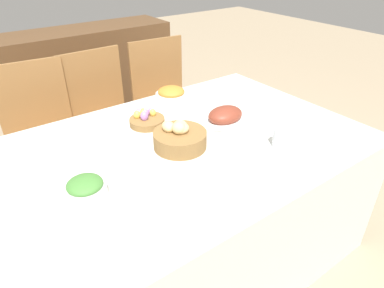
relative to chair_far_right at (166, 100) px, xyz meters
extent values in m
plane|color=tan|center=(-0.45, -0.89, -0.51)|extent=(12.00, 12.00, 0.00)
cube|color=silver|center=(-0.45, -0.89, -0.15)|extent=(1.72, 1.15, 0.72)
cylinder|color=olive|center=(-0.21, -0.26, -0.28)|extent=(0.03, 0.03, 0.45)
cylinder|color=olive|center=(0.17, -0.29, -0.28)|extent=(0.03, 0.03, 0.45)
cylinder|color=olive|center=(-0.18, 0.13, -0.28)|extent=(0.03, 0.03, 0.45)
cylinder|color=olive|center=(0.20, 0.10, -0.28)|extent=(0.03, 0.03, 0.45)
cube|color=olive|center=(-0.01, -0.08, -0.05)|extent=(0.45, 0.45, 0.02)
cube|color=olive|center=(0.01, 0.12, 0.20)|extent=(0.42, 0.05, 0.46)
cylinder|color=olive|center=(-1.11, -0.25, -0.28)|extent=(0.03, 0.03, 0.45)
cylinder|color=olive|center=(-0.72, -0.29, -0.28)|extent=(0.03, 0.03, 0.45)
cylinder|color=olive|center=(-1.07, 0.13, -0.28)|extent=(0.03, 0.03, 0.45)
cylinder|color=olive|center=(-0.69, 0.10, -0.28)|extent=(0.03, 0.03, 0.45)
cube|color=olive|center=(-0.90, -0.08, -0.05)|extent=(0.46, 0.46, 0.02)
cube|color=olive|center=(-0.88, 0.12, 0.20)|extent=(0.42, 0.06, 0.46)
cylinder|color=olive|center=(-0.68, -0.28, -0.28)|extent=(0.03, 0.03, 0.45)
cylinder|color=olive|center=(-0.29, -0.27, -0.28)|extent=(0.03, 0.03, 0.45)
cylinder|color=olive|center=(-0.68, 0.11, -0.28)|extent=(0.03, 0.03, 0.45)
cylinder|color=olive|center=(-0.30, 0.12, -0.28)|extent=(0.03, 0.03, 0.45)
cube|color=olive|center=(-0.49, -0.08, -0.05)|extent=(0.43, 0.43, 0.02)
cube|color=olive|center=(-0.49, 0.12, 0.20)|extent=(0.42, 0.03, 0.46)
cube|color=brown|center=(-0.26, 0.87, -0.05)|extent=(1.47, 0.44, 0.91)
cylinder|color=olive|center=(-0.49, -0.91, 0.25)|extent=(0.24, 0.24, 0.08)
ellipsoid|color=#E0C184|center=(-0.51, -0.86, 0.31)|extent=(0.08, 0.09, 0.05)
ellipsoid|color=#E0C184|center=(-0.48, -0.91, 0.31)|extent=(0.10, 0.10, 0.05)
ellipsoid|color=#E0C184|center=(-0.49, -0.91, 0.31)|extent=(0.07, 0.07, 0.06)
ellipsoid|color=#E0C184|center=(-0.47, -0.89, 0.30)|extent=(0.10, 0.09, 0.06)
cylinder|color=olive|center=(-0.50, -0.63, 0.23)|extent=(0.18, 0.18, 0.03)
ellipsoid|color=#F4D151|center=(-0.46, -0.61, 0.26)|extent=(0.03, 0.03, 0.04)
ellipsoid|color=#B27AD1|center=(-0.49, -0.60, 0.27)|extent=(0.04, 0.04, 0.05)
ellipsoid|color=#F4D151|center=(-0.53, -0.59, 0.27)|extent=(0.04, 0.04, 0.05)
ellipsoid|color=#B27AD1|center=(-0.51, -0.58, 0.27)|extent=(0.04, 0.04, 0.05)
ellipsoid|color=#B27AD1|center=(-0.51, -0.63, 0.27)|extent=(0.04, 0.04, 0.05)
ellipsoid|color=#B27AD1|center=(-0.46, -0.60, 0.26)|extent=(0.03, 0.03, 0.04)
ellipsoid|color=#F29E4C|center=(-0.50, -0.59, 0.27)|extent=(0.04, 0.04, 0.05)
ellipsoid|color=white|center=(-0.15, -0.83, 0.22)|extent=(0.30, 0.21, 0.01)
ellipsoid|color=brown|center=(-0.15, -0.83, 0.25)|extent=(0.19, 0.15, 0.09)
cylinder|color=white|center=(-0.97, -0.99, 0.24)|extent=(0.16, 0.16, 0.05)
ellipsoid|color=#478438|center=(-0.97, -0.99, 0.27)|extent=(0.13, 0.13, 0.05)
cylinder|color=white|center=(-0.25, -0.48, 0.25)|extent=(0.18, 0.18, 0.06)
ellipsoid|color=orange|center=(-0.25, -0.48, 0.29)|extent=(0.15, 0.15, 0.05)
cylinder|color=white|center=(-0.35, -1.31, 0.22)|extent=(0.24, 0.24, 0.01)
cube|color=silver|center=(-0.49, -1.31, 0.22)|extent=(0.02, 0.18, 0.00)
cube|color=silver|center=(-0.20, -1.31, 0.22)|extent=(0.02, 0.18, 0.00)
cube|color=silver|center=(-0.17, -1.31, 0.22)|extent=(0.02, 0.18, 0.00)
cylinder|color=silver|center=(-0.11, -1.17, 0.26)|extent=(0.07, 0.07, 0.09)
cube|color=white|center=(-0.62, -1.10, 0.23)|extent=(0.11, 0.07, 0.03)
camera|label=1|loc=(-1.23, -2.02, 1.03)|focal=32.00mm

